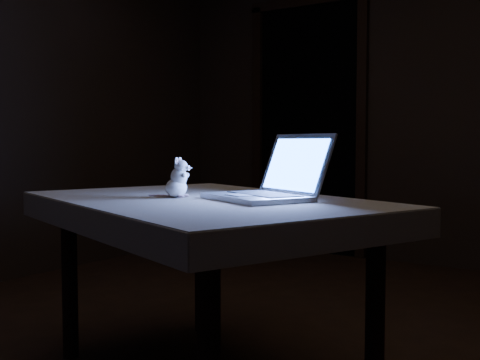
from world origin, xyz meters
The scene contains 6 objects.
back_wall centered at (0.00, 2.50, 1.30)m, with size 4.50×0.04×2.60m, color black.
doorway centered at (-1.10, 2.50, 1.06)m, with size 1.06×0.36×2.13m, color black, non-canonical shape.
table centered at (-0.11, -0.22, 0.35)m, with size 1.31×0.84×0.70m, color black, non-canonical shape.
tablecloth centered at (-0.15, -0.17, 0.66)m, with size 1.41×0.94×0.10m, color beige, non-canonical shape.
laptop centered at (0.08, -0.15, 0.84)m, with size 0.38×0.33×0.26m, color #ABABB0, non-canonical shape.
plush_mouse centered at (-0.22, -0.25, 0.79)m, with size 0.11×0.11×0.15m, color white, non-canonical shape.
Camera 1 is at (1.27, -2.01, 0.92)m, focal length 45.00 mm.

